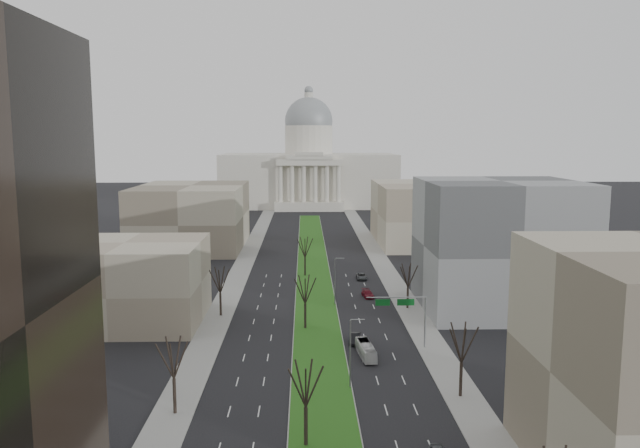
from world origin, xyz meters
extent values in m
plane|color=black|center=(0.00, 120.00, 0.00)|extent=(600.00, 600.00, 0.00)
cube|color=#999993|center=(0.00, 119.00, 0.07)|extent=(8.00, 222.00, 0.15)
cube|color=#2C5416|center=(0.00, 119.00, 0.17)|extent=(7.70, 221.70, 0.06)
cube|color=gray|center=(-17.50, 95.00, 0.07)|extent=(5.00, 330.00, 0.15)
cube|color=gray|center=(17.50, 95.00, 0.07)|extent=(5.00, 330.00, 0.15)
cube|color=beige|center=(0.00, 270.00, 12.00)|extent=(80.00, 40.00, 24.00)
cube|color=beige|center=(0.00, 247.00, 2.00)|extent=(30.00, 6.00, 4.00)
cube|color=beige|center=(0.00, 247.00, 21.00)|extent=(28.00, 5.00, 2.50)
cube|color=beige|center=(0.00, 247.00, 23.00)|extent=(20.00, 5.00, 1.80)
cube|color=beige|center=(0.00, 247.00, 24.60)|extent=(12.00, 5.00, 1.60)
cylinder|color=beige|center=(0.00, 270.00, 30.00)|extent=(22.00, 22.00, 14.00)
sphere|color=gray|center=(0.00, 270.00, 39.00)|extent=(22.00, 22.00, 22.00)
cylinder|color=beige|center=(0.00, 270.00, 50.00)|extent=(4.00, 4.00, 4.00)
sphere|color=gray|center=(0.00, 270.00, 53.00)|extent=(4.00, 4.00, 4.00)
cylinder|color=beige|center=(-12.50, 247.00, 12.00)|extent=(2.00, 2.00, 16.00)
cylinder|color=beige|center=(-7.50, 247.00, 12.00)|extent=(2.00, 2.00, 16.00)
cylinder|color=beige|center=(-2.50, 247.00, 12.00)|extent=(2.00, 2.00, 16.00)
cylinder|color=beige|center=(2.50, 247.00, 12.00)|extent=(2.00, 2.00, 16.00)
cylinder|color=beige|center=(7.50, 247.00, 12.00)|extent=(2.00, 2.00, 16.00)
cylinder|color=beige|center=(12.50, 247.00, 12.00)|extent=(2.00, 2.00, 16.00)
cube|color=tan|center=(-33.00, 85.00, 7.00)|extent=(26.00, 22.00, 14.00)
cube|color=#585A5D|center=(34.00, 92.00, 12.00)|extent=(28.00, 26.00, 24.00)
cube|color=gray|center=(-35.00, 160.00, 9.00)|extent=(30.00, 40.00, 18.00)
cube|color=tan|center=(35.00, 165.00, 9.00)|extent=(30.00, 40.00, 18.00)
cylinder|color=black|center=(-17.20, 48.00, 2.16)|extent=(0.40, 0.40, 4.32)
cylinder|color=black|center=(-17.20, 88.00, 2.11)|extent=(0.40, 0.40, 4.22)
cylinder|color=black|center=(17.20, 52.00, 2.21)|extent=(0.40, 0.40, 4.42)
cylinder|color=black|center=(17.20, 92.00, 2.02)|extent=(0.40, 0.40, 4.03)
cylinder|color=black|center=(-2.00, 40.00, 2.16)|extent=(0.40, 0.40, 4.32)
cylinder|color=black|center=(-2.00, 80.00, 2.16)|extent=(0.40, 0.40, 4.32)
cylinder|color=black|center=(-2.00, 120.00, 2.16)|extent=(0.40, 0.40, 4.32)
cylinder|color=gray|center=(3.70, 55.00, 4.50)|extent=(0.20, 0.20, 9.00)
cylinder|color=gray|center=(4.60, 55.00, 9.10)|extent=(1.80, 0.12, 0.12)
cylinder|color=gray|center=(3.70, 95.00, 4.50)|extent=(0.20, 0.20, 9.00)
cylinder|color=gray|center=(4.60, 95.00, 9.10)|extent=(1.80, 0.12, 0.12)
cylinder|color=gray|center=(16.20, 70.00, 4.00)|extent=(0.24, 0.24, 8.00)
cylinder|color=gray|center=(11.70, 70.00, 8.00)|extent=(9.00, 0.18, 0.18)
cube|color=#0C591E|center=(13.20, 70.08, 7.20)|extent=(2.60, 0.08, 1.00)
cube|color=#0C591E|center=(9.70, 70.08, 7.20)|extent=(2.20, 0.08, 1.00)
imported|color=black|center=(5.74, 72.68, 0.74)|extent=(2.24, 4.68, 1.48)
imported|color=maroon|center=(10.59, 100.63, 0.68)|extent=(2.47, 4.88, 1.36)
imported|color=#414547|center=(10.78, 116.47, 0.66)|extent=(2.24, 4.77, 1.32)
imported|color=white|center=(6.85, 66.35, 1.07)|extent=(2.62, 7.86, 2.15)
camera|label=1|loc=(-2.05, -21.10, 32.01)|focal=35.00mm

